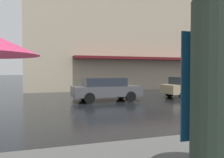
# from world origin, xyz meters

# --- Properties ---
(haussmann_block_corner) EXTENTS (20.18, 27.15, 21.73)m
(haussmann_block_corner) POSITION_xyz_m (21.98, -18.46, 10.64)
(haussmann_block_corner) COLOR tan
(haussmann_block_corner) RESTS_ON ground_plane
(car_champagne) EXTENTS (1.85, 4.10, 1.41)m
(car_champagne) POSITION_xyz_m (5.50, -16.00, 0.76)
(car_champagne) COLOR tan
(car_champagne) RESTS_ON ground_plane
(car_dark_grey) EXTENTS (1.85, 4.10, 1.41)m
(car_dark_grey) POSITION_xyz_m (5.50, -9.82, 0.76)
(car_dark_grey) COLOR #4C4C51
(car_dark_grey) RESTS_ON ground_plane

